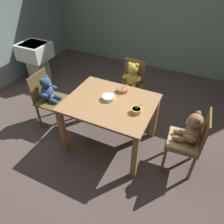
{
  "coord_description": "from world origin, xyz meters",
  "views": [
    {
      "loc": [
        0.91,
        -1.85,
        2.24
      ],
      "look_at": [
        0.0,
        0.05,
        0.51
      ],
      "focal_mm": 33.45,
      "sensor_mm": 36.0,
      "label": 1
    }
  ],
  "objects_px": {
    "porridge_bowl_yellow_near_right": "(136,111)",
    "sink_basin": "(36,57)",
    "porridge_bowl_terracotta_far_center": "(123,90)",
    "teddy_chair_near_right": "(190,135)",
    "dining_table": "(110,109)",
    "teddy_chair_far_center": "(132,79)",
    "teddy_chair_near_left": "(49,94)",
    "porridge_bowl_white_center": "(108,98)"
  },
  "relations": [
    {
      "from": "porridge_bowl_white_center",
      "to": "teddy_chair_far_center",
      "type": "bearing_deg",
      "value": 90.11
    },
    {
      "from": "porridge_bowl_white_center",
      "to": "dining_table",
      "type": "bearing_deg",
      "value": -39.76
    },
    {
      "from": "dining_table",
      "to": "porridge_bowl_terracotta_far_center",
      "type": "relative_size",
      "value": 7.51
    },
    {
      "from": "dining_table",
      "to": "sink_basin",
      "type": "height_order",
      "value": "sink_basin"
    },
    {
      "from": "porridge_bowl_yellow_near_right",
      "to": "sink_basin",
      "type": "bearing_deg",
      "value": 157.59
    },
    {
      "from": "dining_table",
      "to": "porridge_bowl_yellow_near_right",
      "type": "bearing_deg",
      "value": -9.4
    },
    {
      "from": "teddy_chair_near_right",
      "to": "teddy_chair_far_center",
      "type": "height_order",
      "value": "teddy_chair_near_right"
    },
    {
      "from": "teddy_chair_far_center",
      "to": "porridge_bowl_yellow_near_right",
      "type": "relative_size",
      "value": 7.07
    },
    {
      "from": "teddy_chair_near_right",
      "to": "porridge_bowl_yellow_near_right",
      "type": "bearing_deg",
      "value": 2.19
    },
    {
      "from": "teddy_chair_far_center",
      "to": "sink_basin",
      "type": "xyz_separation_m",
      "value": [
        -2.0,
        0.05,
        -0.04
      ]
    },
    {
      "from": "porridge_bowl_terracotta_far_center",
      "to": "sink_basin",
      "type": "bearing_deg",
      "value": 162.6
    },
    {
      "from": "teddy_chair_near_left",
      "to": "porridge_bowl_yellow_near_right",
      "type": "xyz_separation_m",
      "value": [
        1.35,
        -0.07,
        0.21
      ]
    },
    {
      "from": "dining_table",
      "to": "teddy_chair_far_center",
      "type": "height_order",
      "value": "teddy_chair_far_center"
    },
    {
      "from": "teddy_chair_near_right",
      "to": "porridge_bowl_yellow_near_right",
      "type": "height_order",
      "value": "teddy_chair_near_right"
    },
    {
      "from": "porridge_bowl_yellow_near_right",
      "to": "porridge_bowl_terracotta_far_center",
      "type": "distance_m",
      "value": 0.46
    },
    {
      "from": "dining_table",
      "to": "porridge_bowl_terracotta_far_center",
      "type": "height_order",
      "value": "porridge_bowl_terracotta_far_center"
    },
    {
      "from": "teddy_chair_near_right",
      "to": "sink_basin",
      "type": "bearing_deg",
      "value": -21.1
    },
    {
      "from": "teddy_chair_far_center",
      "to": "porridge_bowl_terracotta_far_center",
      "type": "distance_m",
      "value": 0.64
    },
    {
      "from": "porridge_bowl_terracotta_far_center",
      "to": "sink_basin",
      "type": "height_order",
      "value": "porridge_bowl_terracotta_far_center"
    },
    {
      "from": "teddy_chair_near_left",
      "to": "teddy_chair_far_center",
      "type": "bearing_deg",
      "value": 39.66
    },
    {
      "from": "teddy_chair_far_center",
      "to": "porridge_bowl_terracotta_far_center",
      "type": "bearing_deg",
      "value": 3.17
    },
    {
      "from": "dining_table",
      "to": "sink_basin",
      "type": "xyz_separation_m",
      "value": [
        -2.05,
        0.93,
        -0.09
      ]
    },
    {
      "from": "teddy_chair_near_left",
      "to": "sink_basin",
      "type": "xyz_separation_m",
      "value": [
        -1.05,
        0.93,
        -0.03
      ]
    },
    {
      "from": "dining_table",
      "to": "teddy_chair_near_right",
      "type": "bearing_deg",
      "value": 0.57
    },
    {
      "from": "teddy_chair_far_center",
      "to": "teddy_chair_near_left",
      "type": "bearing_deg",
      "value": -52.78
    },
    {
      "from": "dining_table",
      "to": "porridge_bowl_white_center",
      "type": "bearing_deg",
      "value": 140.24
    },
    {
      "from": "porridge_bowl_yellow_near_right",
      "to": "sink_basin",
      "type": "distance_m",
      "value": 2.62
    },
    {
      "from": "teddy_chair_far_center",
      "to": "porridge_bowl_yellow_near_right",
      "type": "bearing_deg",
      "value": 17.92
    },
    {
      "from": "teddy_chair_near_right",
      "to": "teddy_chair_far_center",
      "type": "bearing_deg",
      "value": -44.4
    },
    {
      "from": "dining_table",
      "to": "teddy_chair_near_right",
      "type": "height_order",
      "value": "teddy_chair_near_right"
    },
    {
      "from": "sink_basin",
      "to": "teddy_chair_near_left",
      "type": "bearing_deg",
      "value": -41.32
    },
    {
      "from": "sink_basin",
      "to": "dining_table",
      "type": "bearing_deg",
      "value": -24.5
    },
    {
      "from": "porridge_bowl_terracotta_far_center",
      "to": "teddy_chair_near_right",
      "type": "bearing_deg",
      "value": -15.95
    },
    {
      "from": "teddy_chair_near_right",
      "to": "sink_basin",
      "type": "distance_m",
      "value": 3.17
    },
    {
      "from": "sink_basin",
      "to": "teddy_chair_near_right",
      "type": "bearing_deg",
      "value": -16.95
    },
    {
      "from": "teddy_chair_near_left",
      "to": "teddy_chair_far_center",
      "type": "xyz_separation_m",
      "value": [
        0.95,
        0.87,
        0.02
      ]
    },
    {
      "from": "porridge_bowl_yellow_near_right",
      "to": "sink_basin",
      "type": "xyz_separation_m",
      "value": [
        -2.41,
        0.99,
        -0.23
      ]
    },
    {
      "from": "teddy_chair_far_center",
      "to": "porridge_bowl_yellow_near_right",
      "type": "xyz_separation_m",
      "value": [
        0.41,
        -0.94,
        0.19
      ]
    },
    {
      "from": "teddy_chair_near_right",
      "to": "teddy_chair_near_left",
      "type": "xyz_separation_m",
      "value": [
        -1.98,
        -0.0,
        -0.02
      ]
    },
    {
      "from": "teddy_chair_near_right",
      "to": "porridge_bowl_yellow_near_right",
      "type": "relative_size",
      "value": 7.38
    },
    {
      "from": "teddy_chair_near_right",
      "to": "sink_basin",
      "type": "relative_size",
      "value": 1.12
    },
    {
      "from": "porridge_bowl_terracotta_far_center",
      "to": "porridge_bowl_white_center",
      "type": "xyz_separation_m",
      "value": [
        -0.09,
        -0.24,
        0.0
      ]
    }
  ]
}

